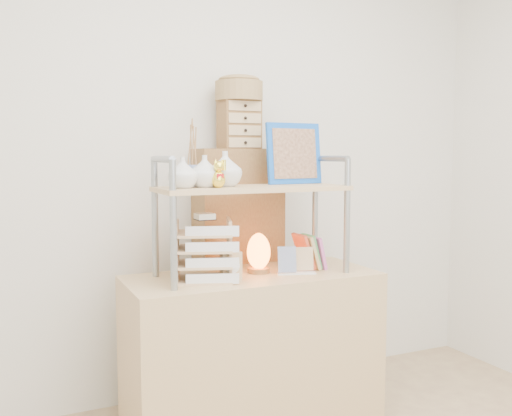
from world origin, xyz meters
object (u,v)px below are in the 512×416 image
Objects in this scene: cabinet at (238,274)px; salt_lamp at (258,253)px; desk at (253,351)px; letter_tray at (205,254)px.

cabinet is 0.38m from salt_lamp.
letter_tray is at bearing -171.88° from desk.
cabinet reaches higher than salt_lamp.
letter_tray reaches higher than salt_lamp.
salt_lamp is at bearing 12.26° from letter_tray.
cabinet is at bearing 83.97° from salt_lamp.
salt_lamp is at bearing -94.52° from cabinet.
cabinet reaches higher than desk.
cabinet is 0.56m from letter_tray.
desk is at bearing 8.12° from letter_tray.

